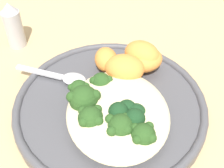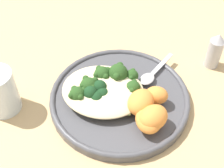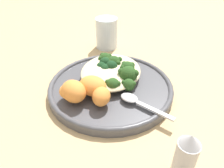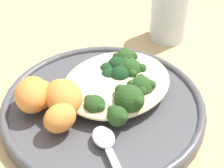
# 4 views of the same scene
# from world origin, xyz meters

# --- Properties ---
(ground_plane) EXTENTS (4.00, 4.00, 0.00)m
(ground_plane) POSITION_xyz_m (0.00, 0.00, 0.00)
(ground_plane) COLOR tan
(plate) EXTENTS (0.28, 0.28, 0.02)m
(plate) POSITION_xyz_m (-0.00, 0.01, 0.01)
(plate) COLOR #4C4C51
(plate) RESTS_ON ground_plane
(quinoa_mound) EXTENTS (0.17, 0.14, 0.02)m
(quinoa_mound) POSITION_xyz_m (-0.03, 0.00, 0.03)
(quinoa_mound) COLOR beige
(quinoa_mound) RESTS_ON plate
(broccoli_stalk_0) EXTENTS (0.04, 0.08, 0.03)m
(broccoli_stalk_0) POSITION_xyz_m (0.02, 0.01, 0.03)
(broccoli_stalk_0) COLOR #9EBC66
(broccoli_stalk_0) RESTS_ON plate
(broccoli_stalk_1) EXTENTS (0.03, 0.12, 0.03)m
(broccoli_stalk_1) POSITION_xyz_m (0.01, 0.03, 0.03)
(broccoli_stalk_1) COLOR #9EBC66
(broccoli_stalk_1) RESTS_ON plate
(broccoli_stalk_2) EXTENTS (0.05, 0.11, 0.04)m
(broccoli_stalk_2) POSITION_xyz_m (-0.01, 0.04, 0.04)
(broccoli_stalk_2) COLOR #9EBC66
(broccoli_stalk_2) RESTS_ON plate
(broccoli_stalk_3) EXTENTS (0.08, 0.10, 0.03)m
(broccoli_stalk_3) POSITION_xyz_m (-0.03, 0.02, 0.04)
(broccoli_stalk_3) COLOR #9EBC66
(broccoli_stalk_3) RESTS_ON plate
(broccoli_stalk_4) EXTENTS (0.12, 0.07, 0.04)m
(broccoli_stalk_4) POSITION_xyz_m (-0.04, -0.01, 0.04)
(broccoli_stalk_4) COLOR #9EBC66
(broccoli_stalk_4) RESTS_ON plate
(broccoli_stalk_5) EXTENTS (0.12, 0.03, 0.03)m
(broccoli_stalk_5) POSITION_xyz_m (-0.06, -0.03, 0.04)
(broccoli_stalk_5) COLOR #9EBC66
(broccoli_stalk_5) RESTS_ON plate
(sweet_potato_chunk_0) EXTENTS (0.05, 0.04, 0.04)m
(sweet_potato_chunk_0) POSITION_xyz_m (0.07, 0.01, 0.04)
(sweet_potato_chunk_0) COLOR orange
(sweet_potato_chunk_0) RESTS_ON plate
(sweet_potato_chunk_1) EXTENTS (0.07, 0.07, 0.04)m
(sweet_potato_chunk_1) POSITION_xyz_m (0.07, -0.05, 0.04)
(sweet_potato_chunk_1) COLOR orange
(sweet_potato_chunk_1) RESTS_ON plate
(sweet_potato_chunk_2) EXTENTS (0.06, 0.07, 0.04)m
(sweet_potato_chunk_2) POSITION_xyz_m (0.05, -0.02, 0.04)
(sweet_potato_chunk_2) COLOR orange
(sweet_potato_chunk_2) RESTS_ON plate
(sweet_potato_chunk_3) EXTENTS (0.06, 0.07, 0.03)m
(sweet_potato_chunk_3) POSITION_xyz_m (0.07, -0.05, 0.04)
(sweet_potato_chunk_3) COLOR orange
(sweet_potato_chunk_3) RESTS_ON plate
(kale_tuft) EXTENTS (0.05, 0.05, 0.03)m
(kale_tuft) POSITION_xyz_m (-0.04, -0.01, 0.04)
(kale_tuft) COLOR #193D1E
(kale_tuft) RESTS_ON plate
(spoon) EXTENTS (0.07, 0.12, 0.01)m
(spoon) POSITION_xyz_m (0.05, 0.07, 0.03)
(spoon) COLOR silver
(spoon) RESTS_ON plate
(salt_shaker) EXTENTS (0.03, 0.03, 0.09)m
(salt_shaker) POSITION_xyz_m (0.18, 0.16, 0.04)
(salt_shaker) COLOR #B2B2B7
(salt_shaker) RESTS_ON ground_plane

